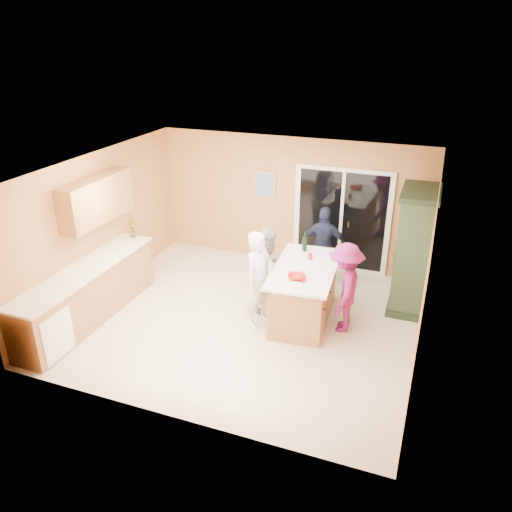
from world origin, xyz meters
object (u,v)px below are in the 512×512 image
(green_hutch, at_px, (413,252))
(woman_navy, at_px, (324,246))
(woman_magenta, at_px, (345,288))
(kitchen_island, at_px, (304,295))
(woman_grey, at_px, (269,269))
(woman_white, at_px, (259,280))

(green_hutch, bearing_deg, woman_navy, 167.43)
(green_hutch, xyz_separation_m, woman_magenta, (-0.91, -1.16, -0.29))
(woman_magenta, bearing_deg, green_hutch, 139.47)
(woman_navy, relative_size, woman_magenta, 1.01)
(green_hutch, xyz_separation_m, woman_navy, (-1.61, 0.36, -0.28))
(kitchen_island, height_order, woman_grey, woman_grey)
(kitchen_island, distance_m, woman_magenta, 0.74)
(woman_white, height_order, woman_navy, woman_white)
(woman_grey, bearing_deg, kitchen_island, -93.84)
(woman_white, distance_m, woman_magenta, 1.36)
(woman_grey, height_order, woman_magenta, woman_magenta)
(woman_white, relative_size, woman_navy, 1.08)
(kitchen_island, relative_size, green_hutch, 0.89)
(kitchen_island, relative_size, woman_white, 1.16)
(woman_grey, bearing_deg, woman_magenta, -89.83)
(green_hutch, bearing_deg, kitchen_island, -145.73)
(kitchen_island, height_order, woman_magenta, woman_magenta)
(green_hutch, bearing_deg, woman_grey, -158.10)
(green_hutch, distance_m, woman_white, 2.69)
(kitchen_island, distance_m, green_hutch, 2.01)
(woman_grey, height_order, woman_navy, woman_navy)
(kitchen_island, bearing_deg, woman_white, -151.99)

